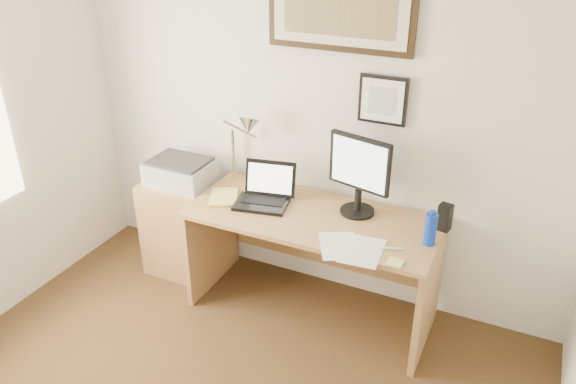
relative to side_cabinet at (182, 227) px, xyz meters
The scene contains 17 objects.
wall_back 1.32m from the side_cabinet, 19.18° to the left, with size 3.50×0.02×2.50m, color silver.
side_cabinet is the anchor object (origin of this frame).
water_bottle 1.88m from the side_cabinet, ahead, with size 0.07×0.07×0.20m, color #0D30AF.
bottle_cap 1.91m from the side_cabinet, ahead, with size 0.04×0.04×0.02m, color #0D30AF.
speaker 1.92m from the side_cabinet, ahead, with size 0.08×0.07×0.17m, color black.
paper_sheet_a 1.44m from the side_cabinet, 13.26° to the right, with size 0.21×0.30×0.00m, color white.
paper_sheet_b 1.57m from the side_cabinet, 11.88° to the right, with size 0.22×0.32×0.00m, color white.
sticky_pad 1.77m from the side_cabinet, 11.87° to the right, with size 0.09×0.09×0.01m, color #D8DA67.
marker_pen 1.69m from the side_cabinet, ahead, with size 0.02×0.02×0.14m, color silver.
book 0.55m from the side_cabinet, 20.14° to the right, with size 0.18×0.25×0.02m, color #E2D86A.
desk 1.08m from the side_cabinet, ahead, with size 1.60×0.70×0.75m.
laptop 0.84m from the side_cabinet, ahead, with size 0.38×0.36×0.26m.
lcd_monitor 1.48m from the side_cabinet, ahead, with size 0.42×0.22×0.52m.
printer 0.45m from the side_cabinet, 45.86° to the left, with size 0.44×0.34×0.18m.
desk_lamp 0.98m from the side_cabinet, 14.38° to the left, with size 0.29×0.27×0.53m.
picture_large 1.93m from the side_cabinet, 15.25° to the left, with size 0.92×0.04×0.47m.
picture_small 1.77m from the side_cabinet, 12.05° to the left, with size 0.30×0.03×0.30m.
Camera 1 is at (1.33, -1.24, 2.51)m, focal length 35.00 mm.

